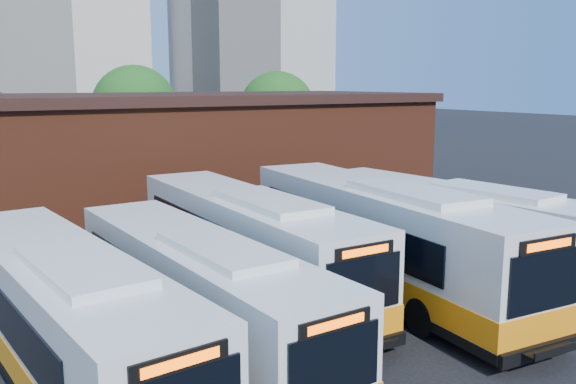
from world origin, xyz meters
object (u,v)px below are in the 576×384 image
bus_mideast (381,241)px  bus_farwest (65,323)px  bus_midwest (248,247)px  bus_east (456,233)px  transit_worker (469,301)px  bus_west (198,299)px

bus_mideast → bus_farwest: bearing=-168.9°
bus_midwest → bus_east: 7.79m
transit_worker → bus_west: bearing=80.0°
bus_east → bus_midwest: bearing=157.6°
bus_farwest → bus_east: (14.03, 1.23, 0.04)m
bus_east → bus_mideast: bearing=171.7°
bus_farwest → bus_east: 14.08m
bus_midwest → bus_east: size_ratio=1.01×
bus_west → bus_east: bus_east is taller
bus_east → transit_worker: 5.27m
bus_mideast → bus_east: bearing=2.3°
bus_farwest → bus_midwest: (6.53, 3.34, 0.08)m
bus_midwest → transit_worker: (4.01, -5.99, -0.76)m
bus_farwest → bus_west: 3.32m
bus_mideast → bus_east: (3.44, -0.10, -0.15)m
bus_midwest → bus_mideast: 4.53m
bus_mideast → transit_worker: 4.07m
bus_farwest → bus_midwest: bus_midwest is taller
transit_worker → bus_midwest: bearing=44.0°
bus_west → transit_worker: (7.22, -2.65, -0.63)m
bus_farwest → transit_worker: bus_farwest is taller
bus_west → transit_worker: bus_west is taller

